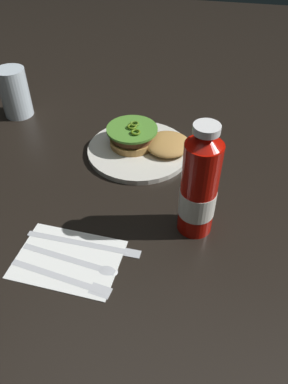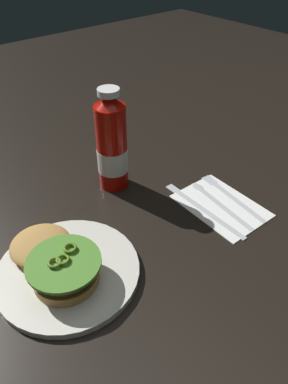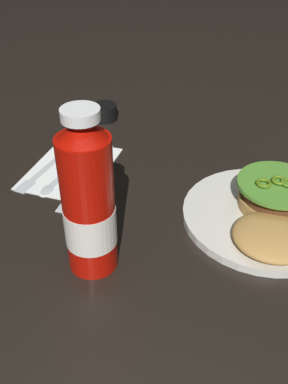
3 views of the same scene
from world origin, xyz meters
name	(u,v)px [view 3 (image 3 of 3)]	position (x,y,z in m)	size (l,w,h in m)	color
ground_plane	(185,166)	(0.00, 0.00, 0.00)	(3.00, 3.00, 0.00)	black
dinner_plate	(263,216)	(0.12, 0.15, 0.01)	(0.25, 0.25, 0.01)	silver
burger_sandwich	(275,209)	(0.13, 0.16, 0.03)	(0.20, 0.12, 0.05)	#B48242
ketchup_bottle	(89,204)	(0.28, -0.07, 0.10)	(0.07, 0.07, 0.23)	#B30D05
condiment_cup	(105,112)	(-0.14, -0.21, 0.02)	(0.05, 0.05, 0.03)	black
napkin	(71,168)	(0.07, -0.20, 0.00)	(0.19, 0.13, 0.00)	white
fork_utensil	(45,168)	(0.08, -0.24, 0.00)	(0.19, 0.04, 0.00)	silver
spoon_utensil	(62,174)	(0.10, -0.20, 0.00)	(0.19, 0.04, 0.00)	silver
butter_knife	(84,178)	(0.10, -0.16, 0.00)	(0.22, 0.02, 0.00)	silver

